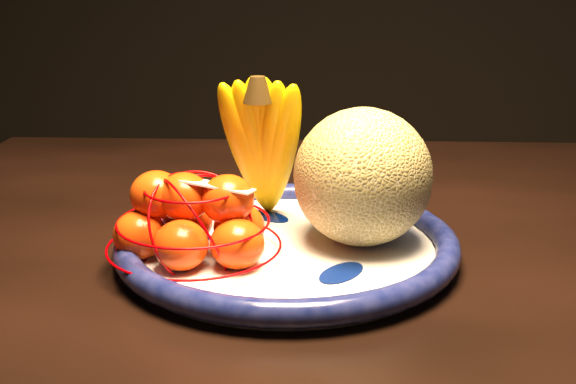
# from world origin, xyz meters

# --- Properties ---
(dining_table) EXTENTS (1.51, 0.97, 0.73)m
(dining_table) POSITION_xyz_m (-0.06, -0.02, 0.65)
(dining_table) COLOR black
(dining_table) RESTS_ON ground
(fruit_bowl) EXTENTS (0.37, 0.37, 0.03)m
(fruit_bowl) POSITION_xyz_m (-0.25, -0.14, 0.75)
(fruit_bowl) COLOR white
(fruit_bowl) RESTS_ON dining_table
(cantaloupe) EXTENTS (0.15, 0.15, 0.15)m
(cantaloupe) POSITION_xyz_m (-0.17, -0.13, 0.82)
(cantaloupe) COLOR olive
(cantaloupe) RESTS_ON fruit_bowl
(banana_bunch) EXTENTS (0.13, 0.12, 0.19)m
(banana_bunch) POSITION_xyz_m (-0.29, -0.07, 0.84)
(banana_bunch) COLOR #F7B700
(banana_bunch) RESTS_ON fruit_bowl
(mandarin_bag) EXTENTS (0.22, 0.22, 0.11)m
(mandarin_bag) POSITION_xyz_m (-0.34, -0.18, 0.78)
(mandarin_bag) COLOR #F54B0E
(mandarin_bag) RESTS_ON fruit_bowl
(price_tag) EXTENTS (0.07, 0.04, 0.01)m
(price_tag) POSITION_xyz_m (-0.32, -0.19, 0.82)
(price_tag) COLOR white
(price_tag) RESTS_ON mandarin_bag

